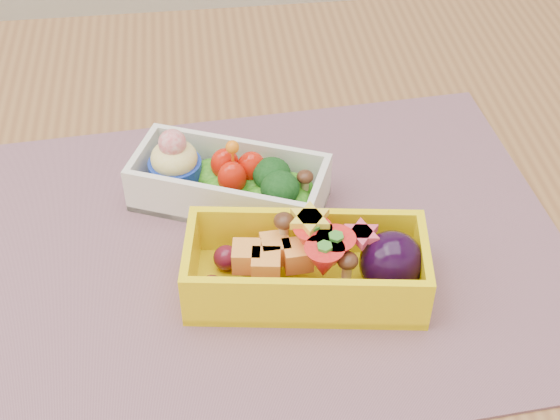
{
  "coord_description": "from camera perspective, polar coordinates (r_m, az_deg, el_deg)",
  "views": [
    {
      "loc": [
        -0.06,
        -0.47,
        1.22
      ],
      "look_at": [
        -0.0,
        -0.01,
        0.79
      ],
      "focal_mm": 51.41,
      "sensor_mm": 36.0,
      "label": 1
    }
  ],
  "objects": [
    {
      "name": "placemat",
      "position": [
        0.66,
        -0.6,
        -2.84
      ],
      "size": [
        0.5,
        0.4,
        0.0
      ],
      "primitive_type": "cube",
      "rotation": [
        0.0,
        0.0,
        0.07
      ],
      "color": "#835A66",
      "rests_on": "table"
    },
    {
      "name": "table",
      "position": [
        0.74,
        0.12,
        -7.57
      ],
      "size": [
        1.2,
        0.8,
        0.75
      ],
      "color": "brown",
      "rests_on": "ground"
    },
    {
      "name": "bento_yellow",
      "position": [
        0.61,
        2.25,
        -3.96
      ],
      "size": [
        0.19,
        0.11,
        0.06
      ],
      "rotation": [
        0.0,
        0.0,
        -0.14
      ],
      "color": "yellow",
      "rests_on": "placemat"
    },
    {
      "name": "bento_white",
      "position": [
        0.68,
        -3.71,
        2.02
      ],
      "size": [
        0.18,
        0.13,
        0.07
      ],
      "rotation": [
        0.0,
        0.0,
        -0.4
      ],
      "color": "silver",
      "rests_on": "placemat"
    }
  ]
}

